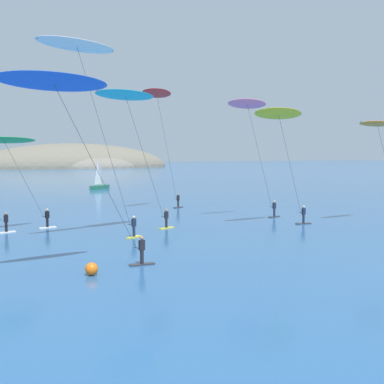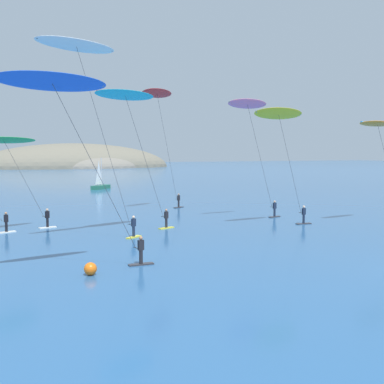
# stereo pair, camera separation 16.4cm
# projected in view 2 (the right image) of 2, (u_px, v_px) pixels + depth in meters

# --- Properties ---
(headland_island) EXTENTS (85.99, 50.84, 21.50)m
(headland_island) POSITION_uv_depth(u_px,v_px,m) (81.00, 168.00, 215.15)
(headland_island) COLOR slate
(headland_island) RESTS_ON ground
(sailboat_near) EXTENTS (4.92, 4.86, 5.70)m
(sailboat_near) POSITION_uv_depth(u_px,v_px,m) (102.00, 185.00, 87.69)
(sailboat_near) COLOR #23664C
(sailboat_near) RESTS_ON ground
(kitesurfer_cyan) EXTENTS (7.78, 3.40, 11.55)m
(kitesurfer_cyan) POSITION_uv_depth(u_px,v_px,m) (128.00, 104.00, 38.29)
(kitesurfer_cyan) COLOR yellow
(kitesurfer_cyan) RESTS_ON ground
(kitesurfer_yellow) EXTENTS (6.70, 1.93, 10.56)m
(kitesurfer_yellow) POSITION_uv_depth(u_px,v_px,m) (281.00, 121.00, 42.21)
(kitesurfer_yellow) COLOR #2D2D33
(kitesurfer_yellow) RESTS_ON ground
(kitesurfer_pink) EXTENTS (6.61, 1.44, 11.83)m
(kitesurfer_pink) POSITION_uv_depth(u_px,v_px,m) (250.00, 115.00, 46.83)
(kitesurfer_pink) COLOR #2D2D33
(kitesurfer_pink) RESTS_ON ground
(kitesurfer_green) EXTENTS (7.08, 3.36, 7.94)m
(kitesurfer_green) POSITION_uv_depth(u_px,v_px,m) (8.00, 147.00, 39.10)
(kitesurfer_green) COLOR silver
(kitesurfer_green) RESTS_ON ground
(kitesurfer_red) EXTENTS (6.70, 4.11, 13.71)m
(kitesurfer_red) POSITION_uv_depth(u_px,v_px,m) (159.00, 102.00, 53.85)
(kitesurfer_red) COLOR #2D2D33
(kitesurfer_red) RESTS_ON ground
(kitesurfer_white) EXTENTS (8.32, 3.27, 14.41)m
(kitesurfer_white) POSITION_uv_depth(u_px,v_px,m) (82.00, 61.00, 33.47)
(kitesurfer_white) COLOR yellow
(kitesurfer_white) RESTS_ON ground
(kitesurfer_orange) EXTENTS (7.40, 1.70, 9.59)m
(kitesurfer_orange) POSITION_uv_depth(u_px,v_px,m) (380.00, 133.00, 44.82)
(kitesurfer_orange) COLOR yellow
(kitesurfer_orange) RESTS_ON ground
(kitesurfer_blue) EXTENTS (8.82, 2.27, 10.70)m
(kitesurfer_blue) POSITION_uv_depth(u_px,v_px,m) (59.00, 95.00, 24.81)
(kitesurfer_blue) COLOR #2D2D33
(kitesurfer_blue) RESTS_ON ground
(marker_buoy) EXTENTS (0.70, 0.70, 0.70)m
(marker_buoy) POSITION_uv_depth(u_px,v_px,m) (90.00, 269.00, 25.87)
(marker_buoy) COLOR orange
(marker_buoy) RESTS_ON ground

